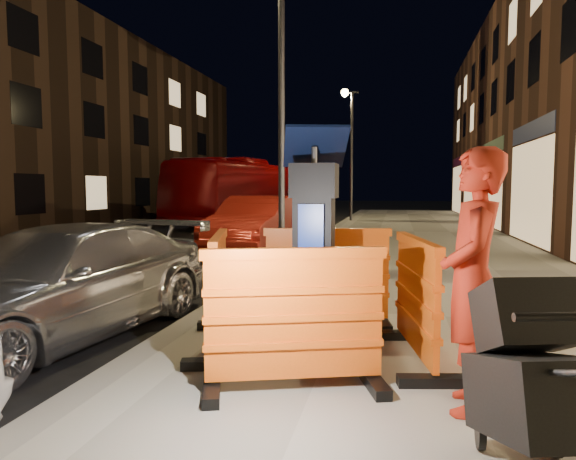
% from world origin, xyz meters
% --- Properties ---
extents(ground_plane, '(120.00, 120.00, 0.00)m').
position_xyz_m(ground_plane, '(0.00, 0.00, 0.00)').
color(ground_plane, black).
rests_on(ground_plane, ground).
extents(sidewalk, '(6.00, 60.00, 0.15)m').
position_xyz_m(sidewalk, '(3.00, 0.00, 0.07)').
color(sidewalk, gray).
rests_on(sidewalk, ground).
extents(kerb, '(0.30, 60.00, 0.15)m').
position_xyz_m(kerb, '(0.00, 0.00, 0.07)').
color(kerb, slate).
rests_on(kerb, ground).
extents(parking_kiosk, '(0.77, 0.77, 2.02)m').
position_xyz_m(parking_kiosk, '(1.63, -1.71, 1.16)').
color(parking_kiosk, black).
rests_on(parking_kiosk, sidewalk).
extents(barrier_front, '(1.56, 1.03, 1.13)m').
position_xyz_m(barrier_front, '(1.63, -2.66, 0.71)').
color(barrier_front, '#E65911').
rests_on(barrier_front, sidewalk).
extents(barrier_back, '(1.53, 0.85, 1.13)m').
position_xyz_m(barrier_back, '(1.63, -0.76, 0.71)').
color(barrier_back, '#E65911').
rests_on(barrier_back, sidewalk).
extents(barrier_kerbside, '(0.96, 1.55, 1.13)m').
position_xyz_m(barrier_kerbside, '(0.68, -1.71, 0.71)').
color(barrier_kerbside, '#E65911').
rests_on(barrier_kerbside, sidewalk).
extents(barrier_bldgside, '(0.87, 1.54, 1.13)m').
position_xyz_m(barrier_bldgside, '(2.58, -1.71, 0.71)').
color(barrier_bldgside, '#E65911').
rests_on(barrier_bldgside, sidewalk).
extents(car_silver, '(2.46, 4.67, 1.29)m').
position_xyz_m(car_silver, '(-1.41, -1.35, 0.00)').
color(car_silver, silver).
rests_on(car_silver, ground).
extents(car_red, '(1.83, 4.66, 1.51)m').
position_xyz_m(car_red, '(-1.21, 6.54, 0.00)').
color(car_red, maroon).
rests_on(car_red, ground).
extents(bus_doubledecker, '(3.98, 11.06, 3.01)m').
position_xyz_m(bus_doubledecker, '(-4.74, 17.01, 0.00)').
color(bus_doubledecker, '#800408').
rests_on(bus_doubledecker, ground).
extents(man, '(0.50, 0.72, 1.87)m').
position_xyz_m(man, '(2.92, -2.71, 1.09)').
color(man, maroon).
rests_on(man, sidewalk).
extents(stroller, '(0.75, 0.96, 1.06)m').
position_xyz_m(stroller, '(3.12, -3.61, 0.68)').
color(stroller, black).
rests_on(stroller, sidewalk).
extents(street_lamp_mid, '(0.12, 0.12, 6.00)m').
position_xyz_m(street_lamp_mid, '(0.25, 3.00, 3.15)').
color(street_lamp_mid, '#3F3F44').
rests_on(street_lamp_mid, sidewalk).
extents(street_lamp_far, '(0.12, 0.12, 6.00)m').
position_xyz_m(street_lamp_far, '(0.25, 18.00, 3.15)').
color(street_lamp_far, '#3F3F44').
rests_on(street_lamp_far, sidewalk).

